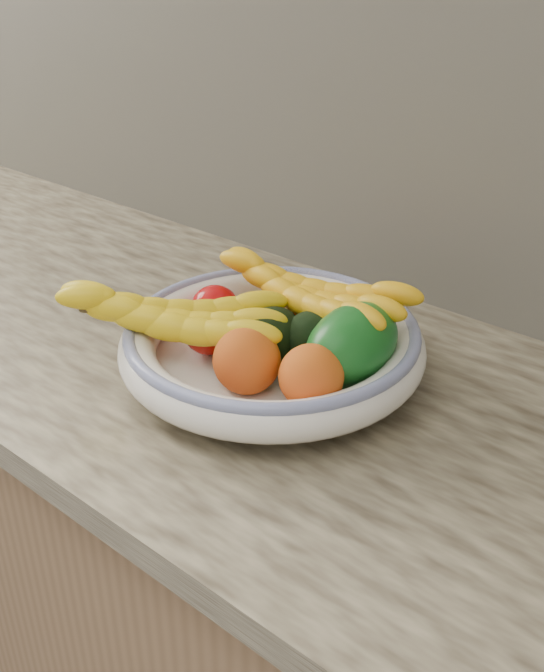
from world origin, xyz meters
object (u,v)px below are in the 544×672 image
at_px(banana_bunch_back, 307,299).
at_px(banana_bunch_front, 172,323).
at_px(green_mango, 352,345).
at_px(fruit_bowl, 272,344).

xyz_separation_m(banana_bunch_back, banana_bunch_front, (-0.10, -0.15, -0.01)).
distance_m(green_mango, banana_bunch_back, 0.11).
bearing_deg(fruit_bowl, green_mango, 11.86).
height_order(fruit_bowl, green_mango, green_mango).
bearing_deg(green_mango, fruit_bowl, -168.08).
distance_m(fruit_bowl, banana_bunch_front, 0.13).
relative_size(fruit_bowl, green_mango, 2.72).
distance_m(green_mango, banana_bunch_front, 0.23).
height_order(banana_bunch_back, banana_bunch_front, banana_bunch_back).
xyz_separation_m(fruit_bowl, banana_bunch_back, (0.00, 0.07, 0.04)).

